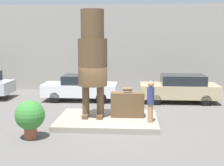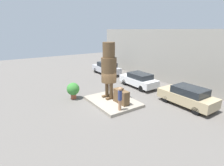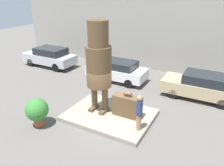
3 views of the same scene
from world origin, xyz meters
The scene contains 10 objects.
ground_plane centered at (0.00, 0.00, 0.00)m, with size 60.00×60.00×0.00m, color #605B56.
pedestal centered at (0.00, 0.00, 0.12)m, with size 4.42×3.30×0.23m.
building_backdrop centered at (0.00, 8.62, 3.00)m, with size 28.00×0.60×6.00m.
statue_figure centered at (-0.65, 0.06, 3.01)m, with size 1.29×1.29×4.76m.
giant_suitcase centered at (0.89, 0.23, 0.80)m, with size 1.49×0.55×1.34m.
tourist centered at (1.87, -0.63, 1.20)m, with size 0.30×0.30×1.77m.
parked_car_silver centered at (-8.69, 4.84, 0.89)m, with size 4.72×1.89×1.67m.
parked_car_white centered at (-2.00, 4.73, 0.81)m, with size 4.39×1.83×1.54m.
parked_car_tan centered at (3.84, 4.64, 0.84)m, with size 4.50×1.88×1.62m.
planter_pot centered at (-2.72, -2.39, 0.86)m, with size 1.12×1.12×1.47m.
Camera 3 is at (4.88, -8.73, 6.27)m, focal length 35.00 mm.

